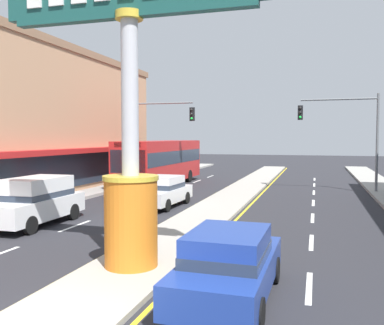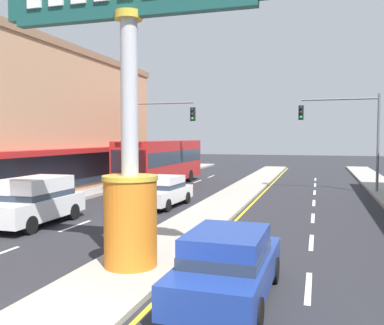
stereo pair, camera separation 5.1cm
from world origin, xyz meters
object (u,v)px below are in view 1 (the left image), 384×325
Objects in this scene: district_sign at (130,127)px; bus_near_right_lane at (162,160)px; traffic_light_right_side at (347,126)px; sedan_near_left_lane at (229,264)px; traffic_light_left_side at (154,127)px; suv_mid_left_lane at (35,201)px; sedan_far_left_oncoming at (163,191)px.

district_sign reaches higher than bus_near_right_lane.
traffic_light_right_side is 1.43× the size of sedan_near_left_lane.
traffic_light_left_side is 1.34× the size of suv_mid_left_lane.
traffic_light_left_side is at bearing 91.20° from suv_mid_left_lane.
district_sign is at bearing -71.60° from bus_near_right_lane.
traffic_light_right_side is at bearing 41.28° from sedan_far_left_oncoming.
sedan_near_left_lane is at bearing -100.56° from traffic_light_right_side.
sedan_far_left_oncoming is at bearing 106.05° from district_sign.
bus_near_right_lane is 2.59× the size of sedan_near_left_lane.
traffic_light_right_side is 0.55× the size of bus_near_right_lane.
sedan_far_left_oncoming is at bearing -65.44° from traffic_light_left_side.
bus_near_right_lane is 2.42× the size of suv_mid_left_lane.
bus_near_right_lane is (-12.58, 0.44, -2.38)m from traffic_light_right_side.
district_sign reaches higher than traffic_light_right_side.
traffic_light_right_side is at bearing 47.69° from suv_mid_left_lane.
suv_mid_left_lane is at bearing -90.00° from bus_near_right_lane.
bus_near_right_lane is (-6.15, 18.48, -1.90)m from district_sign.
traffic_light_right_side is (6.43, 18.04, 0.48)m from district_sign.
sedan_near_left_lane is (9.00, -19.68, -1.08)m from bus_near_right_lane.
sedan_far_left_oncoming is (-2.85, 9.89, -2.98)m from district_sign.
traffic_light_left_side is 21.37m from sedan_near_left_lane.
traffic_light_left_side is (-6.43, 17.74, 0.48)m from district_sign.
traffic_light_left_side is at bearing -111.07° from bus_near_right_lane.
district_sign is 0.71× the size of bus_near_right_lane.
suv_mid_left_lane is at bearing 145.58° from district_sign.
traffic_light_right_side is at bearing 79.44° from sedan_near_left_lane.
traffic_light_left_side is 0.55× the size of bus_near_right_lane.
sedan_far_left_oncoming is (3.30, -8.59, -1.08)m from bus_near_right_lane.
traffic_light_left_side is 1.42× the size of sedan_far_left_oncoming.
suv_mid_left_lane is at bearing -120.19° from sedan_far_left_oncoming.
district_sign is 1.28× the size of traffic_light_right_side.
sedan_near_left_lane is (9.28, -18.94, -3.46)m from traffic_light_left_side.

